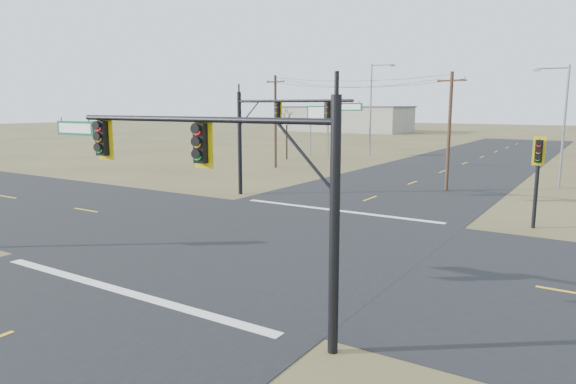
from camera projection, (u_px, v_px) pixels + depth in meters
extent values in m
plane|color=brown|center=(260.00, 240.00, 22.46)|extent=(320.00, 320.00, 0.00)
cube|color=black|center=(260.00, 240.00, 22.45)|extent=(160.00, 14.00, 0.02)
cube|color=black|center=(260.00, 240.00, 22.45)|extent=(14.00, 160.00, 0.02)
cube|color=silver|center=(122.00, 291.00, 16.21)|extent=(12.00, 0.40, 0.01)
cube|color=silver|center=(338.00, 210.00, 28.69)|extent=(12.00, 0.40, 0.01)
cylinder|color=black|center=(334.00, 229.00, 11.74)|extent=(0.24, 0.24, 6.05)
cylinder|color=black|center=(191.00, 119.00, 13.63)|extent=(8.65, 0.16, 0.16)
cube|color=#0A4C2B|center=(75.00, 128.00, 16.32)|extent=(1.80, 0.05, 0.45)
cylinder|color=black|center=(240.00, 144.00, 33.68)|extent=(0.27, 0.27, 6.70)
cylinder|color=black|center=(292.00, 101.00, 31.07)|extent=(8.14, 0.17, 0.17)
cube|color=#0A4C2B|center=(348.00, 107.00, 29.15)|extent=(1.80, 0.05, 0.45)
cylinder|color=black|center=(536.00, 184.00, 24.36)|extent=(0.18, 0.18, 4.25)
cylinder|color=#492F1F|center=(449.00, 132.00, 35.02)|extent=(0.23, 0.23, 8.09)
cube|color=#492F1F|center=(452.00, 81.00, 34.45)|extent=(1.98, 0.24, 0.12)
cylinder|color=#492F1F|center=(275.00, 122.00, 48.29)|extent=(0.25, 0.25, 8.63)
cube|color=#492F1F|center=(275.00, 82.00, 47.68)|extent=(2.11, 0.37, 0.12)
cylinder|color=slate|center=(311.00, 131.00, 60.31)|extent=(0.16, 0.16, 5.82)
cylinder|color=slate|center=(328.00, 131.00, 59.07)|extent=(0.16, 0.16, 5.82)
cube|color=#0A4C2B|center=(319.00, 114.00, 59.37)|extent=(3.10, 0.28, 1.94)
cylinder|color=slate|center=(564.00, 127.00, 36.34)|extent=(0.17, 0.17, 8.64)
cylinder|color=slate|center=(553.00, 68.00, 36.21)|extent=(2.07, 0.10, 0.10)
cube|color=slate|center=(536.00, 70.00, 36.77)|extent=(0.50, 0.28, 0.16)
cylinder|color=slate|center=(370.00, 110.00, 60.13)|extent=(0.21, 0.21, 10.63)
cylinder|color=slate|center=(382.00, 65.00, 58.60)|extent=(2.55, 0.13, 0.13)
cube|color=slate|center=(393.00, 65.00, 57.94)|extent=(0.64, 0.47, 0.19)
cylinder|color=black|center=(287.00, 142.00, 56.30)|extent=(0.19, 0.19, 3.78)
cylinder|color=black|center=(328.00, 134.00, 67.36)|extent=(0.20, 0.20, 4.24)
cube|color=#A09C8D|center=(346.00, 119.00, 118.06)|extent=(28.00, 14.00, 5.50)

